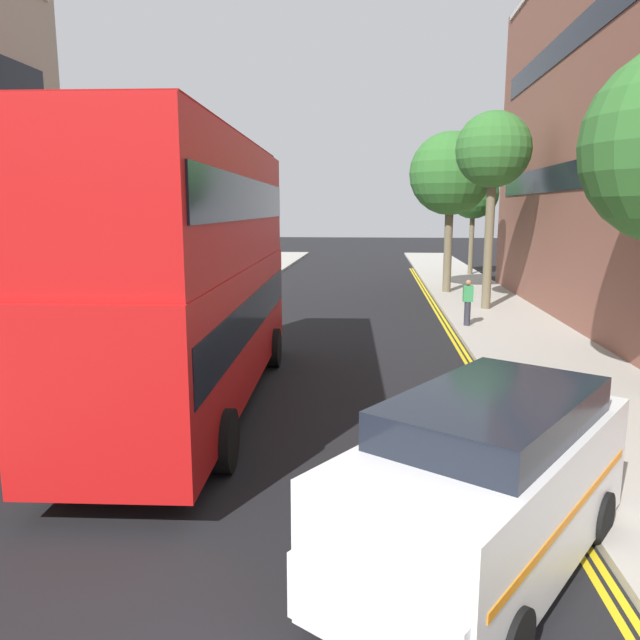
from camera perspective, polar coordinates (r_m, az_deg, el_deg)
sidewalk_right at (r=19.20m, az=19.54°, el=-2.70°), size 4.00×80.00×0.14m
sidewalk_left at (r=20.28m, az=-18.81°, el=-1.98°), size 4.00×80.00×0.14m
kerb_line_outer at (r=16.87m, az=14.27°, el=-4.40°), size 0.10×56.00×0.01m
kerb_line_inner at (r=16.85m, az=13.73°, el=-4.39°), size 0.10×56.00×0.01m
double_decker_bus_away at (r=13.06m, az=-11.68°, el=4.98°), size 3.13×10.90×5.64m
taxi_minivan at (r=7.48m, az=14.97°, el=-14.74°), size 4.21×5.04×2.12m
pedestrian_far at (r=22.08m, az=13.60°, el=1.67°), size 0.34×0.22×1.62m
street_tree_near at (r=39.69m, az=14.10°, el=11.31°), size 3.10×3.10×6.54m
street_tree_far at (r=30.85m, az=12.08°, el=13.13°), size 3.96×3.96×7.71m
street_tree_distant at (r=26.01m, az=15.83°, el=14.82°), size 2.98×2.98×7.86m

